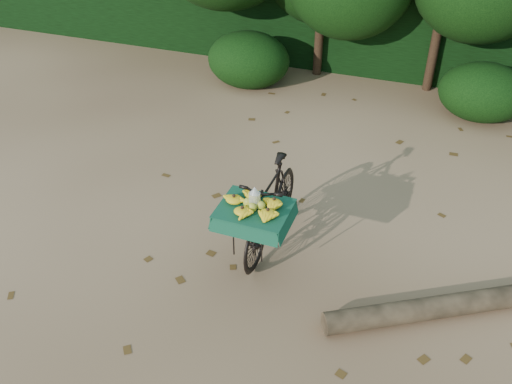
% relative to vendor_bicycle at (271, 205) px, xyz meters
% --- Properties ---
extents(ground, '(80.00, 80.00, 0.00)m').
position_rel_vendor_bicycle_xyz_m(ground, '(0.95, 0.33, -0.58)').
color(ground, tan).
rests_on(ground, ground).
extents(vendor_bicycle, '(0.82, 1.88, 1.14)m').
position_rel_vendor_bicycle_xyz_m(vendor_bicycle, '(0.00, 0.00, 0.00)').
color(vendor_bicycle, black).
rests_on(vendor_bicycle, ground).
extents(fallen_log, '(3.18, 2.04, 0.26)m').
position_rel_vendor_bicycle_xyz_m(fallen_log, '(2.56, -0.34, -0.45)').
color(fallen_log, brown).
rests_on(fallen_log, ground).
extents(hedge_backdrop, '(26.00, 1.80, 1.80)m').
position_rel_vendor_bicycle_xyz_m(hedge_backdrop, '(0.95, 6.63, 0.32)').
color(hedge_backdrop, black).
rests_on(hedge_backdrop, ground).
extents(bush_clumps, '(8.80, 1.70, 0.90)m').
position_rel_vendor_bicycle_xyz_m(bush_clumps, '(1.45, 4.63, -0.13)').
color(bush_clumps, black).
rests_on(bush_clumps, ground).
extents(leaf_litter, '(7.00, 7.30, 0.01)m').
position_rel_vendor_bicycle_xyz_m(leaf_litter, '(0.95, 0.98, -0.57)').
color(leaf_litter, '#4F3515').
rests_on(leaf_litter, ground).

